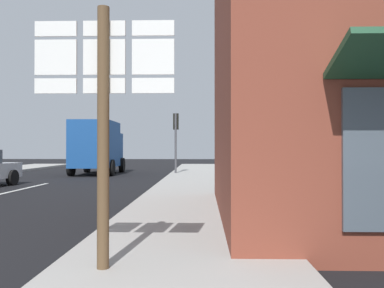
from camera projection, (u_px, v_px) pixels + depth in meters
ground_plane at (27, 188)px, 15.57m from camera, size 80.00×80.00×0.00m
sidewalk_right at (195, 193)px, 13.40m from camera, size 3.13×44.00×0.14m
delivery_truck at (98, 146)px, 23.77m from camera, size 2.60×5.06×3.05m
route_sign_post at (104, 109)px, 4.79m from camera, size 1.66×0.14×3.20m
traffic_light_far_right at (176, 129)px, 22.88m from camera, size 0.30×0.49×3.47m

